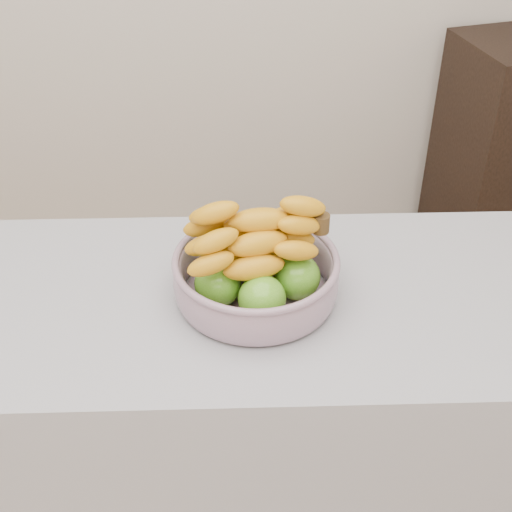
{
  "coord_description": "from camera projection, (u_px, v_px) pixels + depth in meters",
  "views": [
    {
      "loc": [
        0.16,
        -0.75,
        1.82
      ],
      "look_at": [
        0.19,
        0.37,
        1.0
      ],
      "focal_mm": 50.0,
      "sensor_mm": 36.0,
      "label": 1
    }
  ],
  "objects": [
    {
      "name": "counter",
      "position": [
        175.0,
        442.0,
        1.71
      ],
      "size": [
        2.0,
        0.6,
        0.9
      ],
      "primitive_type": "cube",
      "color": "#A0A2A9",
      "rests_on": "ground"
    },
    {
      "name": "cabinet",
      "position": [
        511.0,
        153.0,
        2.87
      ],
      "size": [
        0.6,
        0.53,
        0.93
      ],
      "primitive_type": "cube",
      "rotation": [
        0.0,
        0.0,
        0.25
      ],
      "color": "black",
      "rests_on": "ground"
    },
    {
      "name": "fruit_bowl",
      "position": [
        256.0,
        270.0,
        1.41
      ],
      "size": [
        0.33,
        0.33,
        0.21
      ],
      "rotation": [
        0.0,
        0.0,
        0.11
      ],
      "color": "#A3B5C4",
      "rests_on": "counter"
    }
  ]
}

